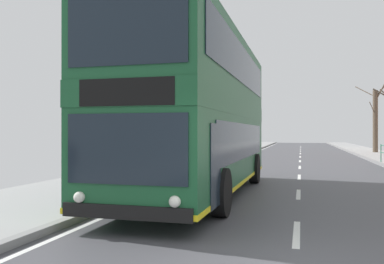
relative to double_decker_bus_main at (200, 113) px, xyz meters
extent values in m
cube|color=silver|center=(2.74, -3.94, -2.36)|extent=(0.12, 2.00, 0.00)
cube|color=silver|center=(2.74, 0.86, -2.36)|extent=(0.12, 2.00, 0.00)
cube|color=silver|center=(2.74, 5.66, -2.36)|extent=(0.12, 2.00, 0.00)
cube|color=silver|center=(2.74, 10.46, -2.36)|extent=(0.12, 2.00, 0.00)
cube|color=silver|center=(2.74, 15.26, -2.36)|extent=(0.12, 2.00, 0.00)
cube|color=silver|center=(2.74, 20.06, -2.36)|extent=(0.12, 2.00, 0.00)
cube|color=silver|center=(2.74, 24.86, -2.36)|extent=(0.12, 2.00, 0.00)
cube|color=silver|center=(2.74, 29.66, -2.36)|extent=(0.12, 2.00, 0.00)
cube|color=silver|center=(2.74, 34.46, -2.36)|extent=(0.12, 2.00, 0.00)
cube|color=silver|center=(2.74, 39.26, -2.36)|extent=(0.12, 2.00, 0.00)
cube|color=silver|center=(2.74, 44.06, -2.36)|extent=(0.12, 2.00, 0.00)
cube|color=silver|center=(-1.21, -6.54, -2.36)|extent=(0.12, 133.00, 0.00)
cube|color=#19512D|center=(0.00, 0.01, -1.07)|extent=(2.56, 10.15, 1.88)
cube|color=#19512D|center=(0.00, 0.01, 0.11)|extent=(2.57, 10.20, 0.49)
cube|color=#19512D|center=(0.00, 0.01, 1.22)|extent=(2.56, 10.15, 1.72)
cube|color=#154527|center=(0.00, 0.01, 2.12)|extent=(2.48, 9.85, 0.08)
cube|color=#19232D|center=(-0.04, -5.07, -0.85)|extent=(2.19, 0.05, 1.20)
cube|color=black|center=(-0.04, -5.08, 0.11)|extent=(1.74, 0.04, 0.47)
cube|color=#19232D|center=(-0.04, -5.07, 1.22)|extent=(2.19, 0.05, 1.30)
cube|color=black|center=(-0.04, -5.08, -1.91)|extent=(2.36, 0.10, 0.24)
cube|color=yellow|center=(0.00, 0.01, -1.95)|extent=(2.58, 10.20, 0.10)
cube|color=#19232D|center=(1.26, 0.25, -0.81)|extent=(0.08, 7.91, 0.98)
cube|color=#19232D|center=(1.25, 0.00, 1.30)|extent=(0.08, 9.12, 1.03)
cube|color=#19232D|center=(-1.25, 0.27, -0.81)|extent=(0.08, 7.91, 0.98)
cube|color=#19232D|center=(-1.26, 0.02, 1.30)|extent=(0.08, 9.12, 1.03)
sphere|color=white|center=(0.83, -5.09, -1.69)|extent=(0.20, 0.20, 0.20)
sphere|color=white|center=(-0.91, -5.08, -1.69)|extent=(0.20, 0.20, 0.20)
cube|color=#19232D|center=(1.23, -3.72, -1.20)|extent=(0.03, 0.90, 1.62)
cylinder|color=black|center=(1.17, -2.87, -1.84)|extent=(0.31, 1.04, 1.04)
cylinder|color=black|center=(-1.21, -2.85, -1.84)|extent=(0.31, 1.04, 1.04)
cylinder|color=black|center=(1.22, 3.17, -1.84)|extent=(0.31, 1.04, 1.04)
cylinder|color=black|center=(-1.17, 3.19, -1.84)|extent=(0.31, 1.04, 1.04)
cylinder|color=#236B4C|center=(7.19, 13.77, -1.72)|extent=(0.05, 0.05, 1.00)
cylinder|color=brown|center=(8.92, 26.32, 0.41)|extent=(0.41, 0.41, 5.27)
cylinder|color=brown|center=(8.64, 25.94, 1.49)|extent=(0.65, 0.85, 1.10)
cylinder|color=brown|center=(9.41, 26.06, 3.16)|extent=(1.11, 0.66, 2.12)
cylinder|color=brown|center=(9.41, 26.29, 3.09)|extent=(1.05, 0.17, 1.32)
cylinder|color=brown|center=(8.22, 27.04, 3.03)|extent=(1.48, 1.52, 1.11)
cylinder|color=#4C3D2D|center=(8.36, 19.53, 2.08)|extent=(1.42, 0.16, 0.94)
camera|label=1|loc=(2.82, -11.44, -0.58)|focal=38.33mm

